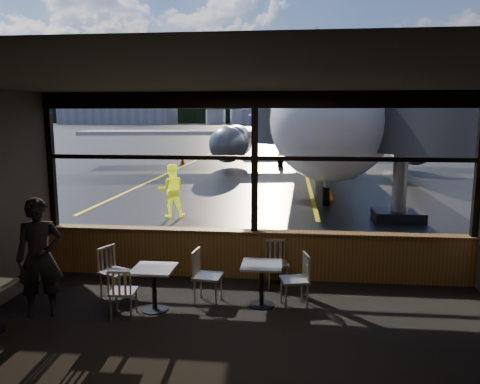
% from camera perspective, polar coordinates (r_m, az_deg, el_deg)
% --- Properties ---
extents(ground_plane, '(520.00, 520.00, 0.00)m').
position_cam_1_polar(ground_plane, '(128.60, 5.95, 7.75)').
color(ground_plane, black).
rests_on(ground_plane, ground).
extents(carpet_floor, '(8.00, 6.00, 0.01)m').
position_cam_1_polar(carpet_floor, '(6.37, -0.50, -19.35)').
color(carpet_floor, black).
rests_on(carpet_floor, ground).
extents(ceiling, '(8.00, 6.00, 0.04)m').
position_cam_1_polar(ceiling, '(5.61, -0.55, 13.75)').
color(ceiling, '#38332D').
rests_on(ceiling, ground).
extents(wall_back, '(8.00, 0.04, 3.50)m').
position_cam_1_polar(wall_back, '(2.94, -7.68, -17.14)').
color(wall_back, '#453E37').
rests_on(wall_back, ground).
extents(window_sill, '(8.00, 0.28, 0.90)m').
position_cam_1_polar(window_sill, '(8.97, 1.75, -7.70)').
color(window_sill, brown).
rests_on(window_sill, ground).
extents(window_header, '(8.00, 0.18, 0.30)m').
position_cam_1_polar(window_header, '(8.59, 1.84, 11.16)').
color(window_header, black).
rests_on(window_header, ground).
extents(mullion_left, '(0.12, 0.12, 2.60)m').
position_cam_1_polar(mullion_left, '(9.76, -22.05, 3.49)').
color(mullion_left, black).
rests_on(mullion_left, ground).
extents(mullion_centre, '(0.12, 0.12, 2.60)m').
position_cam_1_polar(mullion_centre, '(8.63, 1.80, 3.50)').
color(mullion_centre, black).
rests_on(mullion_centre, ground).
extents(mullion_right, '(0.12, 0.12, 2.60)m').
position_cam_1_polar(mullion_right, '(9.21, 27.15, 2.85)').
color(mullion_right, black).
rests_on(mullion_right, ground).
extents(window_transom, '(8.00, 0.10, 0.08)m').
position_cam_1_polar(window_transom, '(8.62, 1.81, 4.16)').
color(window_transom, black).
rests_on(window_transom, ground).
extents(airliner, '(30.39, 36.09, 10.78)m').
position_cam_1_polar(airliner, '(28.32, 9.69, 13.77)').
color(airliner, white).
rests_on(airliner, ground_plane).
extents(jet_bridge, '(8.54, 10.44, 4.56)m').
position_cam_1_polar(jet_bridge, '(14.38, 18.08, 5.64)').
color(jet_bridge, '#2C2C2E').
rests_on(jet_bridge, ground_plane).
extents(cafe_table_near, '(0.65, 0.65, 0.71)m').
position_cam_1_polar(cafe_table_near, '(7.73, 2.65, -11.26)').
color(cafe_table_near, gray).
rests_on(cafe_table_near, carpet_floor).
extents(cafe_table_mid, '(0.64, 0.64, 0.71)m').
position_cam_1_polar(cafe_table_mid, '(7.67, -10.40, -11.57)').
color(cafe_table_mid, '#ADA79F').
rests_on(cafe_table_mid, carpet_floor).
extents(chair_near_e, '(0.58, 0.58, 0.89)m').
position_cam_1_polar(chair_near_e, '(7.70, 6.63, -10.68)').
color(chair_near_e, '#B6B0A4').
rests_on(chair_near_e, carpet_floor).
extents(chair_near_w, '(0.55, 0.55, 0.92)m').
position_cam_1_polar(chair_near_w, '(7.79, -3.91, -10.29)').
color(chair_near_w, '#ABA59A').
rests_on(chair_near_w, carpet_floor).
extents(chair_near_n, '(0.54, 0.54, 0.84)m').
position_cam_1_polar(chair_near_n, '(8.57, 4.49, -8.73)').
color(chair_near_n, '#B5AFA3').
rests_on(chair_near_n, carpet_floor).
extents(chair_mid_s, '(0.47, 0.47, 0.80)m').
position_cam_1_polar(chair_mid_s, '(7.52, -14.06, -11.73)').
color(chair_mid_s, '#BDB8AA').
rests_on(chair_mid_s, carpet_floor).
extents(chair_mid_w, '(0.64, 0.64, 0.89)m').
position_cam_1_polar(chair_mid_w, '(8.29, -14.97, -9.48)').
color(chair_mid_w, beige).
rests_on(chair_mid_w, carpet_floor).
extents(passenger, '(0.80, 0.69, 1.85)m').
position_cam_1_polar(passenger, '(7.82, -23.23, -7.37)').
color(passenger, black).
rests_on(passenger, carpet_floor).
extents(ground_crew, '(0.94, 0.82, 1.63)m').
position_cam_1_polar(ground_crew, '(14.48, -8.36, 0.18)').
color(ground_crew, '#BFF219').
rests_on(ground_crew, ground_plane).
extents(cone_nose, '(0.31, 0.31, 0.43)m').
position_cam_1_polar(cone_nose, '(17.66, 10.85, -0.24)').
color(cone_nose, '#DB4706').
rests_on(cone_nose, ground_plane).
extents(cone_wing, '(0.35, 0.35, 0.48)m').
position_cam_1_polar(cone_wing, '(30.47, -7.03, 3.80)').
color(cone_wing, '#FF4808').
rests_on(cone_wing, ground_plane).
extents(hangar_left, '(45.00, 18.00, 11.00)m').
position_cam_1_polar(hangar_left, '(201.38, -14.56, 9.57)').
color(hangar_left, silver).
rests_on(hangar_left, ground_plane).
extents(hangar_mid, '(38.00, 15.00, 10.00)m').
position_cam_1_polar(hangar_mid, '(193.57, 6.08, 9.69)').
color(hangar_mid, silver).
rests_on(hangar_mid, ground_plane).
extents(hangar_right, '(50.00, 20.00, 12.00)m').
position_cam_1_polar(hangar_right, '(195.79, 24.17, 9.23)').
color(hangar_right, silver).
rests_on(hangar_right, ground_plane).
extents(fuel_tank_a, '(8.00, 8.00, 6.00)m').
position_cam_1_polar(fuel_tank_a, '(193.01, -2.99, 9.13)').
color(fuel_tank_a, silver).
rests_on(fuel_tank_a, ground_plane).
extents(fuel_tank_b, '(8.00, 8.00, 6.00)m').
position_cam_1_polar(fuel_tank_b, '(191.67, 0.00, 9.15)').
color(fuel_tank_b, silver).
rests_on(fuel_tank_b, ground_plane).
extents(fuel_tank_c, '(8.00, 8.00, 6.00)m').
position_cam_1_polar(fuel_tank_c, '(190.86, 3.03, 9.13)').
color(fuel_tank_c, silver).
rests_on(fuel_tank_c, ground_plane).
extents(treeline, '(360.00, 3.00, 12.00)m').
position_cam_1_polar(treeline, '(218.58, 6.11, 9.88)').
color(treeline, black).
rests_on(treeline, ground_plane).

